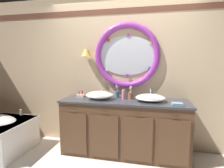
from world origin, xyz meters
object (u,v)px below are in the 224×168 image
at_px(toothbrush_holder_right, 131,95).
at_px(toiletry_basket, 81,95).
at_px(sink_basin_right, 150,98).
at_px(toothbrush_holder_left, 117,94).
at_px(soap_dispenser, 124,94).
at_px(sink_basin_left, 100,95).
at_px(folded_hand_towel, 177,104).

height_order(toothbrush_holder_right, toiletry_basket, toothbrush_holder_right).
height_order(sink_basin_right, toothbrush_holder_left, toothbrush_holder_left).
relative_size(soap_dispenser, toiletry_basket, 1.29).
xyz_separation_m(toothbrush_holder_left, toiletry_basket, (-0.61, -0.10, -0.03)).
bearing_deg(sink_basin_left, folded_hand_towel, -7.48).
bearing_deg(soap_dispenser, toothbrush_holder_right, 6.23).
height_order(sink_basin_right, folded_hand_towel, sink_basin_right).
xyz_separation_m(sink_basin_left, folded_hand_towel, (1.17, -0.15, -0.05)).
distance_m(toothbrush_holder_right, folded_hand_towel, 0.74).
distance_m(sink_basin_left, toothbrush_holder_right, 0.50).
bearing_deg(toiletry_basket, toothbrush_holder_right, 2.35).
xyz_separation_m(folded_hand_towel, toiletry_basket, (-1.53, 0.25, 0.01)).
bearing_deg(toiletry_basket, sink_basin_right, -4.57).
distance_m(sink_basin_right, toothbrush_holder_left, 0.59).
xyz_separation_m(toothbrush_holder_right, folded_hand_towel, (0.69, -0.28, -0.05)).
relative_size(sink_basin_left, sink_basin_right, 0.99).
bearing_deg(toothbrush_holder_right, toiletry_basket, -177.65).
height_order(toothbrush_holder_left, soap_dispenser, toothbrush_holder_left).
xyz_separation_m(sink_basin_right, soap_dispenser, (-0.43, 0.12, 0.01)).
bearing_deg(toothbrush_holder_left, toiletry_basket, -170.46).
bearing_deg(folded_hand_towel, soap_dispenser, 161.37).
bearing_deg(soap_dispenser, toiletry_basket, -178.24).
bearing_deg(sink_basin_right, folded_hand_towel, -22.49).
bearing_deg(soap_dispenser, toothbrush_holder_left, 147.68).
bearing_deg(sink_basin_right, toothbrush_holder_left, 160.58).
bearing_deg(folded_hand_towel, toothbrush_holder_right, 157.72).
height_order(sink_basin_left, folded_hand_towel, sink_basin_left).
height_order(toothbrush_holder_left, folded_hand_towel, toothbrush_holder_left).
bearing_deg(toothbrush_holder_right, toothbrush_holder_left, 164.16).
bearing_deg(toothbrush_holder_left, sink_basin_right, -19.42).
xyz_separation_m(sink_basin_left, sink_basin_right, (0.80, 0.00, -0.01)).
distance_m(sink_basin_left, sink_basin_right, 0.80).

